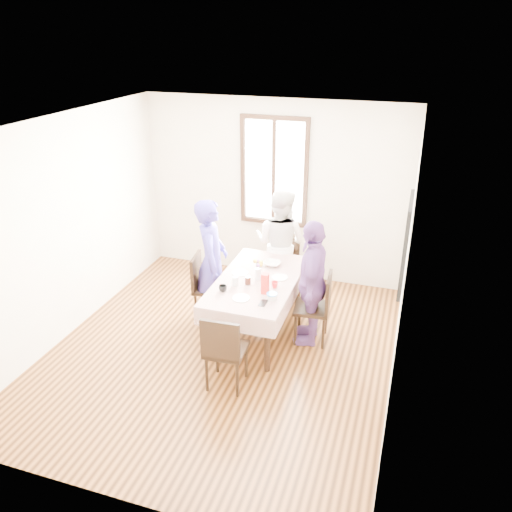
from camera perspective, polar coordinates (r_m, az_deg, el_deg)
name	(u,v)px	position (r m, az deg, el deg)	size (l,w,h in m)	color
ground	(222,350)	(6.32, -3.88, -10.50)	(4.50, 4.50, 0.00)	black
back_wall	(274,191)	(7.65, 2.05, 7.28)	(4.00, 4.00, 0.00)	beige
right_wall	(404,274)	(5.29, 16.28, -1.96)	(4.50, 4.50, 0.00)	beige
window_frame	(274,172)	(7.54, 2.04, 9.41)	(1.02, 0.06, 1.62)	black
window_pane	(274,172)	(7.55, 2.06, 9.43)	(0.90, 0.02, 1.50)	white
art_poster	(406,244)	(5.48, 16.48, 1.28)	(0.04, 0.76, 0.96)	red
dining_table	(257,307)	(6.45, 0.14, -5.69)	(0.83, 1.58, 0.75)	black
tablecloth	(257,280)	(6.26, 0.14, -2.68)	(0.95, 1.70, 0.01)	#4E100B
chair_left	(211,288)	(6.74, -5.06, -3.56)	(0.42, 0.42, 0.91)	black
chair_right	(312,308)	(6.30, 6.28, -5.78)	(0.42, 0.42, 0.91)	black
chair_far	(280,265)	(7.33, 2.73, -1.05)	(0.42, 0.42, 0.91)	black
chair_near	(226,349)	(5.54, -3.35, -10.38)	(0.42, 0.42, 0.91)	black
person_left	(211,262)	(6.56, -5.04, -0.63)	(0.61, 0.40, 1.68)	#3F3295
person_far	(280,244)	(7.17, 2.75, 1.37)	(0.78, 0.61, 1.60)	silver
person_right	(312,283)	(6.14, 6.25, -3.01)	(0.93, 0.39, 1.59)	#623A7B
mug_black	(223,288)	(5.98, -3.74, -3.65)	(0.10, 0.10, 0.08)	black
mug_flag	(275,285)	(6.06, 2.10, -3.23)	(0.08, 0.08, 0.08)	red
mug_green	(260,263)	(6.58, 0.40, -0.85)	(0.09, 0.09, 0.07)	#0C7226
serving_bowl	(272,264)	(6.60, 1.84, -0.86)	(0.22, 0.22, 0.05)	white
juice_carton	(265,284)	(5.89, 1.03, -3.11)	(0.08, 0.08, 0.25)	red
butter_tub	(272,297)	(5.82, 1.79, -4.56)	(0.11, 0.11, 0.06)	white
jam_jar	(248,280)	(6.12, -0.92, -2.76)	(0.07, 0.07, 0.10)	black
drinking_glass	(235,281)	(6.10, -2.34, -2.82)	(0.08, 0.08, 0.11)	silver
smartphone	(263,303)	(5.74, 0.81, -5.29)	(0.08, 0.15, 0.01)	black
flower_vase	(258,274)	(6.23, 0.21, -2.01)	(0.07, 0.07, 0.14)	silver
plate_left	(240,273)	(6.41, -1.84, -1.91)	(0.20, 0.20, 0.01)	white
plate_right	(280,277)	(6.30, 2.68, -2.42)	(0.20, 0.20, 0.01)	white
plate_near	(241,298)	(5.84, -1.71, -4.74)	(0.20, 0.20, 0.01)	white
butter_lid	(272,294)	(5.81, 1.80, -4.26)	(0.12, 0.12, 0.01)	blue
flower_bunch	(258,265)	(6.18, 0.21, -1.00)	(0.09, 0.09, 0.10)	yellow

